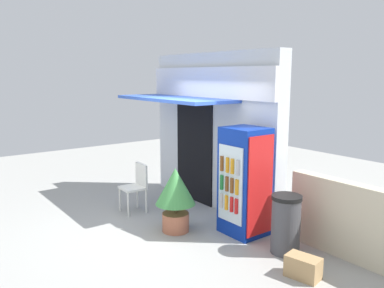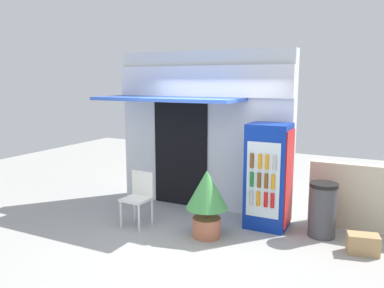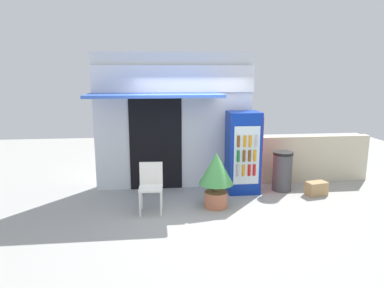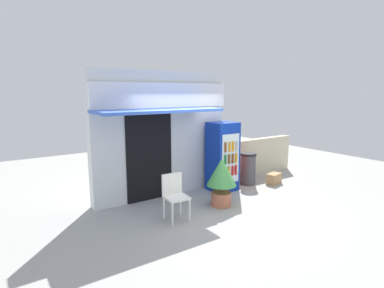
# 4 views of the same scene
# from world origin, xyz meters

# --- Properties ---
(ground) EXTENTS (16.00, 16.00, 0.00)m
(ground) POSITION_xyz_m (0.00, 0.00, 0.00)
(ground) COLOR #A3A39E
(storefront_building) EXTENTS (3.53, 1.31, 3.01)m
(storefront_building) POSITION_xyz_m (-0.42, 1.52, 1.57)
(storefront_building) COLOR silver
(storefront_building) RESTS_ON ground
(drink_cooler) EXTENTS (0.70, 0.66, 1.77)m
(drink_cooler) POSITION_xyz_m (1.08, 1.01, 0.89)
(drink_cooler) COLOR #0C2D9E
(drink_cooler) RESTS_ON ground
(plastic_chair) EXTENTS (0.46, 0.45, 0.93)m
(plastic_chair) POSITION_xyz_m (-0.92, 0.11, 0.55)
(plastic_chair) COLOR white
(plastic_chair) RESTS_ON ground
(potted_plant_near_shop) EXTENTS (0.67, 0.67, 1.09)m
(potted_plant_near_shop) POSITION_xyz_m (0.33, 0.16, 0.66)
(potted_plant_near_shop) COLOR #BC6B4C
(potted_plant_near_shop) RESTS_ON ground
(trash_bin) EXTENTS (0.44, 0.44, 0.88)m
(trash_bin) POSITION_xyz_m (1.97, 0.99, 0.44)
(trash_bin) COLOR #47474C
(trash_bin) RESTS_ON ground
(stone_boundary_wall) EXTENTS (2.62, 0.21, 1.11)m
(stone_boundary_wall) POSITION_xyz_m (2.98, 1.58, 0.55)
(stone_boundary_wall) COLOR beige
(stone_boundary_wall) RESTS_ON ground
(cardboard_box) EXTENTS (0.47, 0.34, 0.29)m
(cardboard_box) POSITION_xyz_m (2.60, 0.60, 0.14)
(cardboard_box) COLOR tan
(cardboard_box) RESTS_ON ground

